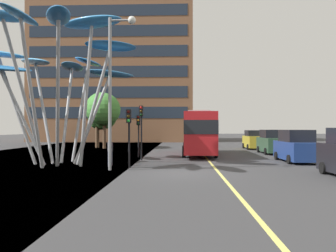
{
  "coord_description": "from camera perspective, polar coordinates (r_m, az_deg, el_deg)",
  "views": [
    {
      "loc": [
        0.16,
        -16.95,
        2.34
      ],
      "look_at": [
        -0.85,
        9.06,
        2.5
      ],
      "focal_mm": 35.22,
      "sensor_mm": 36.0,
      "label": 1
    }
  ],
  "objects": [
    {
      "name": "street_lamp",
      "position": [
        18.73,
        -9.09,
        8.91
      ],
      "size": [
        1.53,
        0.44,
        8.55
      ],
      "color": "gray",
      "rests_on": "ground"
    },
    {
      "name": "pedestrian",
      "position": [
        20.92,
        -9.98,
        -4.46
      ],
      "size": [
        0.34,
        0.34,
        1.67
      ],
      "color": "#2D3342",
      "rests_on": "ground"
    },
    {
      "name": "leaf_sculpture",
      "position": [
        22.8,
        -19.28,
        11.26
      ],
      "size": [
        11.32,
        11.64,
        9.11
      ],
      "color": "#9EA0A5",
      "rests_on": "ground"
    },
    {
      "name": "ground",
      "position": [
        17.14,
        -0.6,
        -8.36
      ],
      "size": [
        120.0,
        240.0,
        0.1
      ],
      "color": "#38383A"
    },
    {
      "name": "car_side_street",
      "position": [
        37.99,
        14.62,
        -2.37
      ],
      "size": [
        1.98,
        4.09,
        2.09
      ],
      "color": "gold",
      "rests_on": "ground"
    },
    {
      "name": "traffic_light_kerb_far",
      "position": [
        23.95,
        -4.65,
        0.88
      ],
      "size": [
        0.28,
        0.42,
        3.96
      ],
      "color": "black",
      "rests_on": "ground"
    },
    {
      "name": "backdrop_building",
      "position": [
        63.53,
        -8.83,
        9.73
      ],
      "size": [
        27.93,
        15.68,
        26.91
      ],
      "color": "brown",
      "rests_on": "ground"
    },
    {
      "name": "tree_pavement_far",
      "position": [
        40.81,
        -11.35,
        2.55
      ],
      "size": [
        3.89,
        4.05,
        6.54
      ],
      "color": "brown",
      "rests_on": "ground"
    },
    {
      "name": "traffic_light_island_mid",
      "position": [
        26.52,
        -5.14,
        -0.13
      ],
      "size": [
        0.28,
        0.42,
        3.36
      ],
      "color": "black",
      "rests_on": "ground"
    },
    {
      "name": "tree_pavement_near",
      "position": [
        38.96,
        -11.16,
        2.65
      ],
      "size": [
        4.43,
        5.31,
        6.56
      ],
      "color": "brown",
      "rests_on": "ground"
    },
    {
      "name": "red_bus",
      "position": [
        28.76,
        5.3,
        -0.87
      ],
      "size": [
        2.88,
        10.2,
        3.81
      ],
      "color": "red",
      "rests_on": "ground"
    },
    {
      "name": "traffic_light_kerb_near",
      "position": [
        19.47,
        -6.79,
        0.1
      ],
      "size": [
        0.28,
        0.42,
        3.43
      ],
      "color": "black",
      "rests_on": "ground"
    },
    {
      "name": "car_parked_far",
      "position": [
        31.62,
        17.49,
        -2.72
      ],
      "size": [
        1.95,
        4.42,
        2.18
      ],
      "color": "#2D5138",
      "rests_on": "ground"
    },
    {
      "name": "car_parked_mid",
      "position": [
        24.44,
        21.31,
        -3.4
      ],
      "size": [
        2.08,
        4.59,
        2.22
      ],
      "color": "navy",
      "rests_on": "ground"
    }
  ]
}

